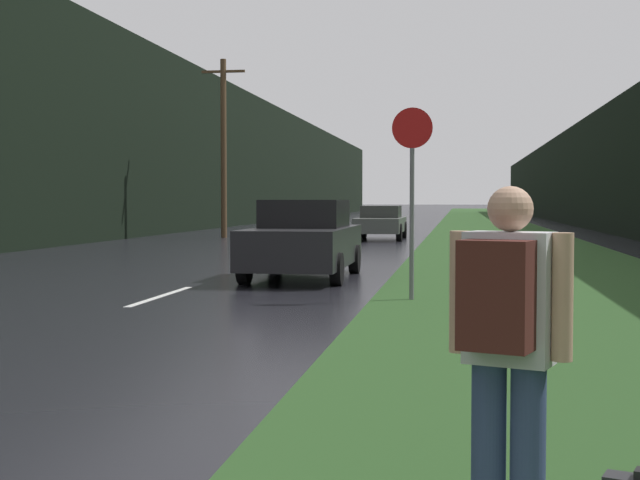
% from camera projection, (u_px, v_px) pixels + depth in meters
% --- Properties ---
extents(grass_verge, '(6.00, 240.00, 0.02)m').
position_uv_depth(grass_verge, '(497.00, 234.00, 40.23)').
color(grass_verge, '#26471E').
rests_on(grass_verge, ground_plane).
extents(lane_stripe_c, '(0.12, 3.00, 0.01)m').
position_uv_depth(lane_stripe_c, '(161.00, 296.00, 14.34)').
color(lane_stripe_c, silver).
rests_on(lane_stripe_c, ground_plane).
extents(lane_stripe_d, '(0.12, 3.00, 0.01)m').
position_uv_depth(lane_stripe_d, '(258.00, 265.00, 21.25)').
color(lane_stripe_d, silver).
rests_on(lane_stripe_d, ground_plane).
extents(lane_stripe_e, '(0.12, 3.00, 0.01)m').
position_uv_depth(lane_stripe_e, '(308.00, 249.00, 28.15)').
color(lane_stripe_e, silver).
rests_on(lane_stripe_e, ground_plane).
extents(treeline_far_side, '(2.00, 140.00, 8.34)m').
position_uv_depth(treeline_far_side, '(217.00, 155.00, 52.36)').
color(treeline_far_side, black).
rests_on(treeline_far_side, ground_plane).
extents(treeline_near_side, '(2.00, 140.00, 6.01)m').
position_uv_depth(treeline_near_side, '(600.00, 174.00, 49.03)').
color(treeline_near_side, black).
rests_on(treeline_near_side, ground_plane).
extents(utility_pole_far, '(1.80, 0.24, 7.28)m').
position_uv_depth(utility_pole_far, '(224.00, 146.00, 36.37)').
color(utility_pole_far, '#4C3823').
rests_on(utility_pole_far, ground_plane).
extents(stop_sign, '(0.62, 0.07, 2.96)m').
position_uv_depth(stop_sign, '(412.00, 186.00, 13.61)').
color(stop_sign, slate).
rests_on(stop_sign, ground_plane).
extents(hitchhiker_with_backpack, '(0.53, 0.48, 1.61)m').
position_uv_depth(hitchhiker_with_backpack, '(507.00, 340.00, 3.94)').
color(hitchhiker_with_backpack, navy).
rests_on(hitchhiker_with_backpack, ground_plane).
extents(car_passing_near, '(1.92, 4.45, 1.55)m').
position_uv_depth(car_passing_near, '(304.00, 240.00, 17.60)').
color(car_passing_near, black).
rests_on(car_passing_near, ground_plane).
extents(car_passing_far, '(1.84, 4.63, 1.33)m').
position_uv_depth(car_passing_far, '(381.00, 222.00, 34.78)').
color(car_passing_far, '#4C514C').
rests_on(car_passing_far, ground_plane).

